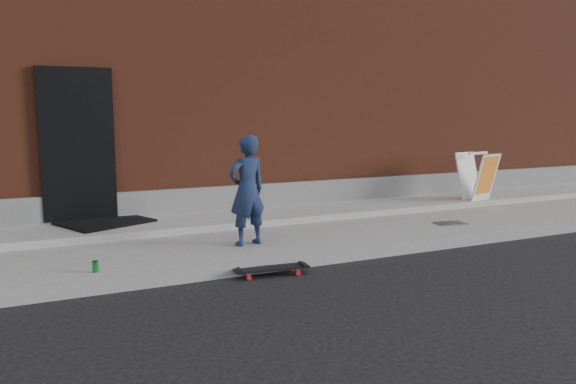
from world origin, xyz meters
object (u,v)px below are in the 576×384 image
pizza_sign (478,176)px  child (247,190)px  soda_can (95,267)px  skateboard (271,269)px

pizza_sign → child: bearing=-167.3°
pizza_sign → soda_can: 7.21m
child → soda_can: child is taller
pizza_sign → soda_can: bearing=-167.0°
soda_can → skateboard: bearing=-14.3°
child → skateboard: size_ratio=1.66×
pizza_sign → soda_can: (-7.01, -1.62, -0.49)m
pizza_sign → soda_can: size_ratio=7.23×
skateboard → soda_can: (-1.88, 0.48, 0.13)m
skateboard → pizza_sign: (5.13, 2.10, 0.62)m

